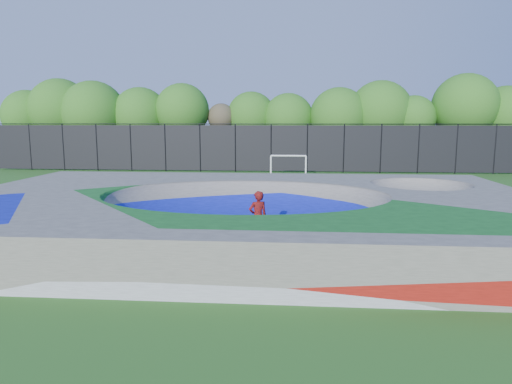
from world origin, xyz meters
TOP-DOWN VIEW (x-y plane):
  - ground at (0.00, 0.00)m, footprint 120.00×120.00m
  - skate_deck at (0.00, 0.00)m, footprint 22.00×14.00m
  - skater at (0.62, -1.57)m, footprint 0.80×0.69m
  - skateboard at (0.62, -1.57)m, footprint 0.81×0.48m
  - soccer_goal at (1.49, 16.52)m, footprint 2.70×0.12m
  - fence at (0.00, 21.00)m, footprint 48.09×0.09m
  - treeline at (-0.79, 25.86)m, footprint 52.65×7.34m

SIDE VIEW (x-z plane):
  - ground at x=0.00m, z-range 0.00..0.00m
  - skateboard at x=0.62m, z-range 0.00..0.05m
  - skate_deck at x=0.00m, z-range 0.00..1.50m
  - skater at x=0.62m, z-range 0.00..1.85m
  - soccer_goal at x=1.49m, z-range 0.34..2.12m
  - fence at x=0.00m, z-range 0.08..4.12m
  - treeline at x=-0.79m, z-range 0.69..9.17m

